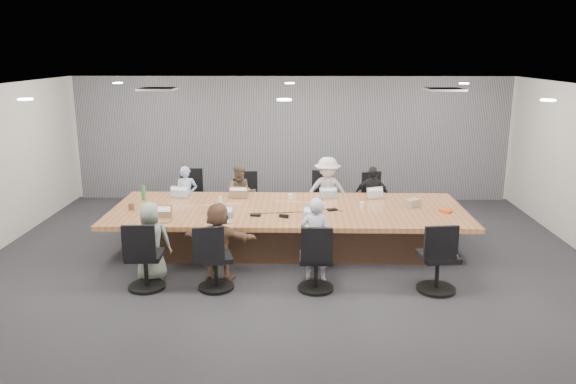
{
  "coord_description": "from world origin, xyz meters",
  "views": [
    {
      "loc": [
        0.2,
        -8.72,
        3.35
      ],
      "look_at": [
        0.0,
        0.4,
        1.05
      ],
      "focal_mm": 35.0,
      "sensor_mm": 36.0,
      "label": 1
    }
  ],
  "objects_px": {
    "laptop_2": "(329,196)",
    "canvas_bag": "(413,203)",
    "chair_0": "(190,200)",
    "laptop_5": "(223,221)",
    "laptop_3": "(375,196)",
    "mug_brown": "(131,206)",
    "conference_table": "(288,227)",
    "snack_packet": "(446,211)",
    "person_6": "(316,240)",
    "bottle_clear": "(220,203)",
    "chair_2": "(326,202)",
    "laptop_4": "(159,221)",
    "chair_4": "(145,261)",
    "laptop_6": "(315,222)",
    "laptop_0": "(180,195)",
    "chair_6": "(316,263)",
    "person_3": "(371,197)",
    "person_5": "(219,241)",
    "person_2": "(327,192)",
    "bottle_green_left": "(143,193)",
    "laptop_1": "(238,196)",
    "stapler": "(284,216)",
    "person_4": "(151,241)",
    "chair_1": "(244,203)",
    "bottle_green_right": "(321,205)",
    "chair_5": "(215,263)",
    "person_0": "(187,196)",
    "person_1": "(242,195)",
    "chair_3": "(369,203)",
    "chair_7": "(438,262)"
  },
  "relations": [
    {
      "from": "person_0",
      "to": "person_6",
      "type": "bearing_deg",
      "value": -56.86
    },
    {
      "from": "chair_1",
      "to": "laptop_5",
      "type": "relative_size",
      "value": 2.39
    },
    {
      "from": "conference_table",
      "to": "chair_5",
      "type": "xyz_separation_m",
      "value": [
        -1.01,
        -1.7,
        -0.0
      ]
    },
    {
      "from": "person_1",
      "to": "canvas_bag",
      "type": "xyz_separation_m",
      "value": [
        3.08,
        -1.21,
        0.19
      ]
    },
    {
      "from": "laptop_1",
      "to": "person_1",
      "type": "bearing_deg",
      "value": -82.38
    },
    {
      "from": "person_2",
      "to": "chair_0",
      "type": "bearing_deg",
      "value": 172.98
    },
    {
      "from": "chair_2",
      "to": "chair_7",
      "type": "relative_size",
      "value": 0.89
    },
    {
      "from": "laptop_4",
      "to": "person_5",
      "type": "bearing_deg",
      "value": -26.97
    },
    {
      "from": "person_0",
      "to": "snack_packet",
      "type": "height_order",
      "value": "person_0"
    },
    {
      "from": "laptop_3",
      "to": "laptop_4",
      "type": "xyz_separation_m",
      "value": [
        -3.61,
        -1.6,
        0.0
      ]
    },
    {
      "from": "person_4",
      "to": "person_1",
      "type": "bearing_deg",
      "value": -119.01
    },
    {
      "from": "chair_4",
      "to": "person_5",
      "type": "relative_size",
      "value": 0.7
    },
    {
      "from": "laptop_4",
      "to": "conference_table",
      "type": "bearing_deg",
      "value": 23.22
    },
    {
      "from": "chair_0",
      "to": "chair_6",
      "type": "bearing_deg",
      "value": 126.03
    },
    {
      "from": "laptop_6",
      "to": "bottle_green_left",
      "type": "bearing_deg",
      "value": 164.21
    },
    {
      "from": "laptop_3",
      "to": "mug_brown",
      "type": "height_order",
      "value": "mug_brown"
    },
    {
      "from": "chair_4",
      "to": "person_4",
      "type": "xyz_separation_m",
      "value": [
        0.0,
        0.35,
        0.18
      ]
    },
    {
      "from": "chair_5",
      "to": "person_4",
      "type": "relative_size",
      "value": 0.67
    },
    {
      "from": "chair_0",
      "to": "laptop_5",
      "type": "relative_size",
      "value": 2.72
    },
    {
      "from": "laptop_1",
      "to": "stapler",
      "type": "bearing_deg",
      "value": 130.52
    },
    {
      "from": "stapler",
      "to": "person_4",
      "type": "bearing_deg",
      "value": -139.38
    },
    {
      "from": "bottle_clear",
      "to": "chair_2",
      "type": "bearing_deg",
      "value": 44.01
    },
    {
      "from": "chair_1",
      "to": "laptop_1",
      "type": "xyz_separation_m",
      "value": [
        0.0,
        -0.9,
        0.38
      ]
    },
    {
      "from": "bottle_green_left",
      "to": "stapler",
      "type": "distance_m",
      "value": 2.77
    },
    {
      "from": "person_6",
      "to": "mug_brown",
      "type": "distance_m",
      "value": 3.31
    },
    {
      "from": "laptop_5",
      "to": "bottle_green_right",
      "type": "bearing_deg",
      "value": 23.37
    },
    {
      "from": "laptop_2",
      "to": "person_5",
      "type": "height_order",
      "value": "person_5"
    },
    {
      "from": "laptop_0",
      "to": "person_3",
      "type": "height_order",
      "value": "person_3"
    },
    {
      "from": "laptop_1",
      "to": "laptop_2",
      "type": "height_order",
      "value": "same"
    },
    {
      "from": "laptop_2",
      "to": "canvas_bag",
      "type": "bearing_deg",
      "value": 149.5
    },
    {
      "from": "chair_4",
      "to": "laptop_3",
      "type": "distance_m",
      "value": 4.4
    },
    {
      "from": "chair_4",
      "to": "person_2",
      "type": "xyz_separation_m",
      "value": [
        2.75,
        3.05,
        0.27
      ]
    },
    {
      "from": "conference_table",
      "to": "bottle_green_right",
      "type": "height_order",
      "value": "bottle_green_right"
    },
    {
      "from": "bottle_green_left",
      "to": "laptop_4",
      "type": "bearing_deg",
      "value": -64.97
    },
    {
      "from": "bottle_clear",
      "to": "canvas_bag",
      "type": "height_order",
      "value": "bottle_clear"
    },
    {
      "from": "chair_2",
      "to": "person_6",
      "type": "xyz_separation_m",
      "value": [
        -0.3,
        -3.05,
        0.25
      ]
    },
    {
      "from": "person_4",
      "to": "chair_6",
      "type": "bearing_deg",
      "value": 164.62
    },
    {
      "from": "chair_0",
      "to": "chair_6",
      "type": "xyz_separation_m",
      "value": [
        2.45,
        -3.4,
        -0.02
      ]
    },
    {
      "from": "laptop_0",
      "to": "person_2",
      "type": "relative_size",
      "value": 0.25
    },
    {
      "from": "chair_0",
      "to": "conference_table",
      "type": "bearing_deg",
      "value": 140.12
    },
    {
      "from": "chair_3",
      "to": "bottle_clear",
      "type": "relative_size",
      "value": 3.25
    },
    {
      "from": "person_3",
      "to": "laptop_6",
      "type": "distance_m",
      "value": 2.45
    },
    {
      "from": "chair_4",
      "to": "laptop_6",
      "type": "xyz_separation_m",
      "value": [
        2.45,
        0.9,
        0.33
      ]
    },
    {
      "from": "laptop_5",
      "to": "chair_4",
      "type": "bearing_deg",
      "value": -134.5
    },
    {
      "from": "laptop_2",
      "to": "person_5",
      "type": "xyz_separation_m",
      "value": [
        -1.74,
        -2.15,
        -0.15
      ]
    },
    {
      "from": "conference_table",
      "to": "snack_packet",
      "type": "distance_m",
      "value": 2.66
    },
    {
      "from": "person_2",
      "to": "bottle_green_left",
      "type": "xyz_separation_m",
      "value": [
        -3.34,
        -0.87,
        0.19
      ]
    },
    {
      "from": "laptop_0",
      "to": "laptop_6",
      "type": "xyz_separation_m",
      "value": [
        2.45,
        -1.6,
        0.0
      ]
    },
    {
      "from": "person_3",
      "to": "canvas_bag",
      "type": "distance_m",
      "value": 1.35
    },
    {
      "from": "chair_2",
      "to": "bottle_clear",
      "type": "distance_m",
      "value": 2.65
    }
  ]
}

